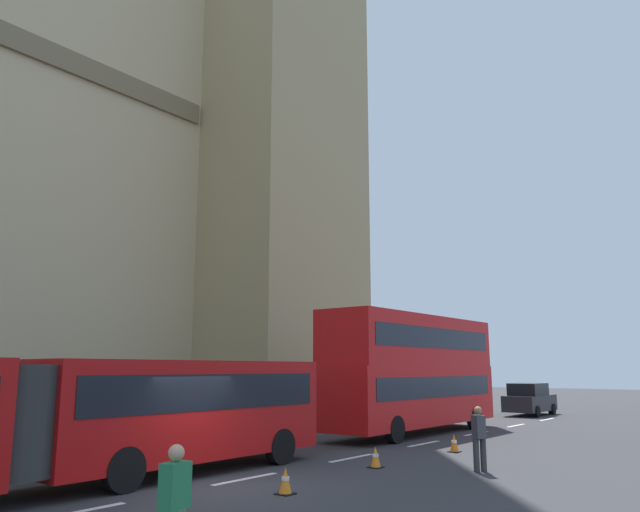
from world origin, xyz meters
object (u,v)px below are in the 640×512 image
object	(u,v)px
articulated_bus	(7,415)
pedestrian_near_cones	(174,505)
sedan_lead	(530,399)
pedestrian_by_kerb	(479,436)
double_decker_bus	(413,368)
traffic_cone_west	(285,481)
traffic_cone_middle	(375,457)
traffic_cone_east	(454,443)

from	to	relation	value
articulated_bus	pedestrian_near_cones	xyz separation A→B (m)	(-0.83, -6.45, -0.83)
articulated_bus	sedan_lead	xyz separation A→B (m)	(30.58, -0.24, -0.83)
articulated_bus	sedan_lead	size ratio (longest dim) A/B	4.03
sedan_lead	pedestrian_by_kerb	distance (m)	21.75
double_decker_bus	traffic_cone_west	world-z (taller)	double_decker_bus
double_decker_bus	pedestrian_by_kerb	xyz separation A→B (m)	(-7.52, -6.16, -1.80)
double_decker_bus	traffic_cone_middle	world-z (taller)	double_decker_bus
traffic_cone_west	pedestrian_near_cones	world-z (taller)	pedestrian_near_cones
traffic_cone_east	sedan_lead	bearing A→B (deg)	11.60
traffic_cone_east	pedestrian_near_cones	bearing A→B (deg)	-169.36
traffic_cone_middle	pedestrian_by_kerb	world-z (taller)	pedestrian_by_kerb
traffic_cone_east	double_decker_bus	bearing A→B (deg)	41.86
sedan_lead	traffic_cone_west	world-z (taller)	sedan_lead
sedan_lead	pedestrian_by_kerb	bearing A→B (deg)	-164.21
sedan_lead	articulated_bus	bearing A→B (deg)	179.56
articulated_bus	pedestrian_by_kerb	bearing A→B (deg)	-32.54
traffic_cone_east	pedestrian_by_kerb	world-z (taller)	pedestrian_by_kerb
pedestrian_near_cones	double_decker_bus	bearing A→B (deg)	19.71
traffic_cone_west	traffic_cone_east	world-z (taller)	same
double_decker_bus	pedestrian_by_kerb	bearing A→B (deg)	-140.69
traffic_cone_middle	traffic_cone_east	bearing A→B (deg)	-3.80
articulated_bus	sedan_lead	distance (m)	30.59
pedestrian_near_cones	pedestrian_by_kerb	size ratio (longest dim) A/B	1.00
double_decker_bus	sedan_lead	world-z (taller)	double_decker_bus
pedestrian_near_cones	traffic_cone_middle	bearing A→B (deg)	16.99
pedestrian_by_kerb	traffic_cone_east	bearing A→B (deg)	35.53
articulated_bus	traffic_cone_west	distance (m)	6.01
traffic_cone_middle	sedan_lead	bearing A→B (deg)	8.64
sedan_lead	traffic_cone_west	xyz separation A→B (m)	(-26.35, -3.78, -0.63)
traffic_cone_east	pedestrian_by_kerb	size ratio (longest dim) A/B	0.34
traffic_cone_middle	pedestrian_near_cones	world-z (taller)	pedestrian_near_cones
traffic_cone_west	pedestrian_near_cones	distance (m)	5.64
traffic_cone_west	traffic_cone_east	size ratio (longest dim) A/B	1.00
traffic_cone_east	traffic_cone_middle	bearing A→B (deg)	176.20
pedestrian_by_kerb	sedan_lead	bearing A→B (deg)	15.79
double_decker_bus	sedan_lead	bearing A→B (deg)	-1.02
double_decker_bus	traffic_cone_middle	size ratio (longest dim) A/B	18.75
pedestrian_near_cones	pedestrian_by_kerb	world-z (taller)	same
pedestrian_near_cones	pedestrian_by_kerb	distance (m)	10.48
traffic_cone_middle	pedestrian_by_kerb	bearing A→B (deg)	-66.25
traffic_cone_west	traffic_cone_middle	bearing A→B (deg)	5.69
sedan_lead	traffic_cone_middle	world-z (taller)	sedan_lead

